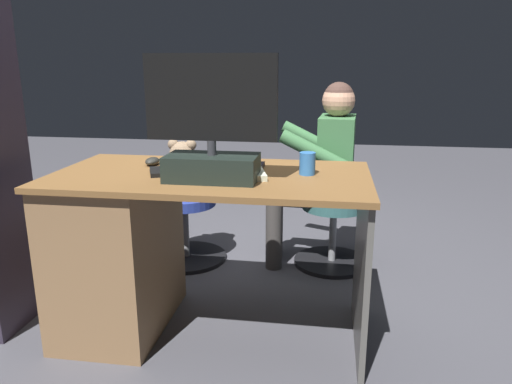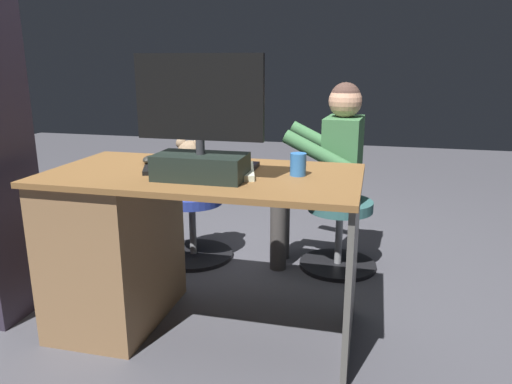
# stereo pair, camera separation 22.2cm
# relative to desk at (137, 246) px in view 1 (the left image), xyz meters

# --- Properties ---
(ground_plane) EXTENTS (10.00, 10.00, 0.00)m
(ground_plane) POSITION_rel_desk_xyz_m (-0.36, -0.40, -0.40)
(ground_plane) COLOR #494850
(desk) EXTENTS (1.36, 0.71, 0.76)m
(desk) POSITION_rel_desk_xyz_m (0.00, 0.00, 0.00)
(desk) COLOR brown
(desk) RESTS_ON ground_plane
(monitor) EXTENTS (0.52, 0.20, 0.50)m
(monitor) POSITION_rel_desk_xyz_m (-0.39, 0.11, 0.51)
(monitor) COLOR black
(monitor) RESTS_ON desk
(keyboard) EXTENTS (0.42, 0.14, 0.02)m
(keyboard) POSITION_rel_desk_xyz_m (-0.36, -0.12, 0.36)
(keyboard) COLOR black
(keyboard) RESTS_ON desk
(computer_mouse) EXTENTS (0.06, 0.10, 0.04)m
(computer_mouse) POSITION_rel_desk_xyz_m (-0.05, -0.13, 0.37)
(computer_mouse) COLOR #2B2B27
(computer_mouse) RESTS_ON desk
(cup) EXTENTS (0.07, 0.07, 0.10)m
(cup) POSITION_rel_desk_xyz_m (-0.77, -0.04, 0.40)
(cup) COLOR #3372BF
(cup) RESTS_ON desk
(tv_remote) EXTENTS (0.10, 0.16, 0.02)m
(tv_remote) POSITION_rel_desk_xyz_m (-0.13, 0.05, 0.36)
(tv_remote) COLOR black
(tv_remote) RESTS_ON desk
(notebook_binder) EXTENTS (0.29, 0.35, 0.02)m
(notebook_binder) POSITION_rel_desk_xyz_m (-0.47, -0.00, 0.36)
(notebook_binder) COLOR beige
(notebook_binder) RESTS_ON desk
(office_chair_teddy) EXTENTS (0.50, 0.50, 0.42)m
(office_chair_teddy) POSITION_rel_desk_xyz_m (0.02, -0.80, -0.17)
(office_chair_teddy) COLOR black
(office_chair_teddy) RESTS_ON ground_plane
(teddy_bear) EXTENTS (0.24, 0.24, 0.35)m
(teddy_bear) POSITION_rel_desk_xyz_m (0.02, -0.81, 0.18)
(teddy_bear) COLOR #8C7257
(teddy_bear) RESTS_ON office_chair_teddy
(visitor_chair) EXTENTS (0.47, 0.47, 0.42)m
(visitor_chair) POSITION_rel_desk_xyz_m (-0.90, -0.86, -0.16)
(visitor_chair) COLOR black
(visitor_chair) RESTS_ON ground_plane
(person) EXTENTS (0.52, 0.50, 1.11)m
(person) POSITION_rel_desk_xyz_m (-0.82, -0.86, 0.24)
(person) COLOR #3D7243
(person) RESTS_ON ground_plane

